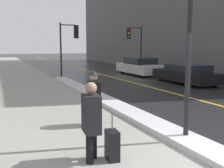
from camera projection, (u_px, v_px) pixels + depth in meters
name	position (u px, v px, depth m)	size (l,w,h in m)	color
ground_plane	(212.00, 164.00, 5.32)	(160.00, 160.00, 0.00)	#232326
sidewalk_slab	(25.00, 80.00, 18.29)	(4.00, 80.00, 0.01)	#9E9B93
road_centre_stripe	(110.00, 76.00, 20.56)	(0.16, 80.00, 0.00)	gold
snow_bank_curb	(102.00, 99.00, 11.48)	(0.78, 16.13, 0.16)	silver
traffic_light_near	(70.00, 38.00, 19.37)	(1.31, 0.32, 3.80)	black
traffic_light_far	(133.00, 39.00, 22.87)	(1.31, 0.33, 3.84)	black
pedestrian_trailing	(91.00, 118.00, 5.33)	(0.34, 0.53, 1.55)	black
pedestrian_in_glasses	(94.00, 96.00, 7.77)	(0.33, 0.51, 1.56)	black
parked_car_black	(186.00, 74.00, 16.82)	(1.89, 4.79, 1.13)	black
parked_car_white	(139.00, 66.00, 21.92)	(1.88, 4.87, 1.32)	silver
rolling_suitcase	(112.00, 145.00, 5.44)	(0.26, 0.38, 0.95)	black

